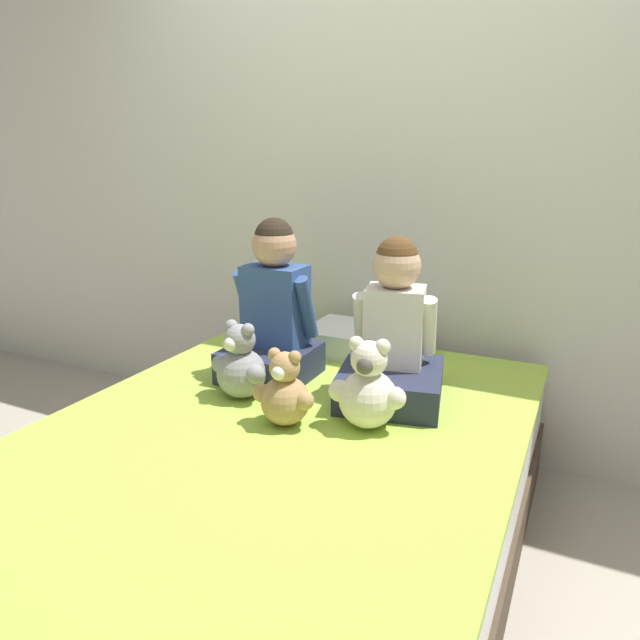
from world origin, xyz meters
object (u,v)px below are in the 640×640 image
(child_on_left, at_px, (273,313))
(teddy_bear_between_children, at_px, (285,393))
(pillow_at_headboard, at_px, (367,341))
(bed, at_px, (276,501))
(child_on_right, at_px, (393,338))
(teddy_bear_held_by_right_child, at_px, (368,390))
(teddy_bear_held_by_left_child, at_px, (241,366))

(child_on_left, distance_m, teddy_bear_between_children, 0.46)
(pillow_at_headboard, bearing_deg, bed, -90.00)
(teddy_bear_between_children, height_order, pillow_at_headboard, teddy_bear_between_children)
(child_on_right, bearing_deg, teddy_bear_between_children, -135.86)
(bed, distance_m, teddy_bear_held_by_right_child, 0.49)
(teddy_bear_between_children, bearing_deg, child_on_right, 53.93)
(child_on_right, xyz_separation_m, teddy_bear_between_children, (-0.24, -0.36, -0.11))
(child_on_right, bearing_deg, bed, -132.78)
(teddy_bear_held_by_left_child, bearing_deg, teddy_bear_between_children, -15.50)
(child_on_right, height_order, teddy_bear_held_by_left_child, child_on_right)
(bed, distance_m, teddy_bear_between_children, 0.37)
(pillow_at_headboard, bearing_deg, teddy_bear_held_by_right_child, -68.70)
(teddy_bear_held_by_left_child, height_order, teddy_bear_held_by_right_child, teddy_bear_held_by_right_child)
(teddy_bear_between_children, bearing_deg, pillow_at_headboard, 88.57)
(bed, xyz_separation_m, child_on_left, (-0.24, 0.42, 0.52))
(teddy_bear_held_by_right_child, height_order, teddy_bear_between_children, teddy_bear_held_by_right_child)
(child_on_right, bearing_deg, pillow_at_headboard, 110.23)
(teddy_bear_held_by_right_child, xyz_separation_m, teddy_bear_between_children, (-0.25, -0.10, -0.02))
(teddy_bear_held_by_right_child, bearing_deg, bed, -155.12)
(teddy_bear_held_by_left_child, bearing_deg, pillow_at_headboard, 79.78)
(child_on_left, relative_size, teddy_bear_between_children, 2.42)
(child_on_right, distance_m, teddy_bear_held_by_left_child, 0.55)
(bed, xyz_separation_m, teddy_bear_between_children, (0.01, 0.06, 0.37))
(bed, height_order, pillow_at_headboard, pillow_at_headboard)
(teddy_bear_held_by_right_child, bearing_deg, teddy_bear_between_children, -164.90)
(teddy_bear_between_children, bearing_deg, teddy_bear_held_by_right_child, 19.83)
(bed, bearing_deg, teddy_bear_held_by_right_child, 31.64)
(bed, relative_size, teddy_bear_held_by_left_child, 7.07)
(teddy_bear_held_by_right_child, bearing_deg, teddy_bear_held_by_left_child, 170.74)
(bed, xyz_separation_m, teddy_bear_held_by_left_child, (-0.24, 0.18, 0.38))
(teddy_bear_between_children, distance_m, pillow_at_headboard, 0.76)
(child_on_left, bearing_deg, pillow_at_headboard, 59.29)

